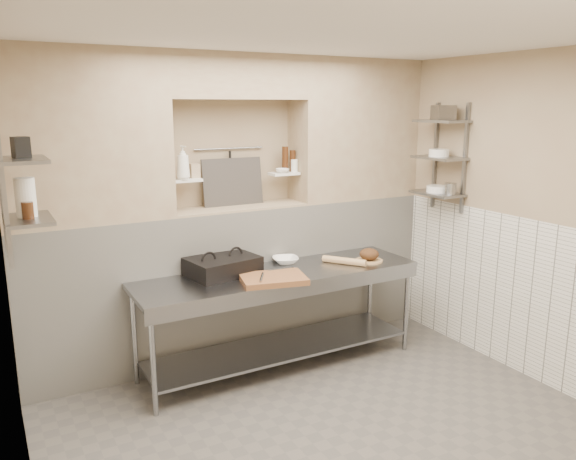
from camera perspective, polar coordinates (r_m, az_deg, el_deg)
floor at (r=4.40m, az=5.15°, el=-20.58°), size 4.00×3.90×0.10m
ceiling at (r=3.72m, az=6.08°, el=20.21°), size 4.00×3.90×0.10m
wall_left at (r=3.18m, az=-26.83°, el=-6.28°), size 0.10×3.90×2.80m
wall_right at (r=5.22m, az=24.48°, el=0.93°), size 0.10×3.90×2.80m
wall_back at (r=5.53m, az=-6.21°, el=2.60°), size 4.00×0.10×2.80m
backwall_lower at (r=5.47m, az=-5.01°, el=-5.03°), size 4.00×0.40×1.40m
alcove_sill at (r=5.30m, az=-5.16°, el=2.30°), size 1.30×0.40×0.02m
backwall_pillar_left at (r=4.85m, az=-19.98°, el=8.86°), size 1.35×0.40×1.40m
backwall_pillar_right at (r=5.88m, az=6.78°, el=10.05°), size 1.35×0.40×1.40m
backwall_header at (r=5.22m, az=-5.42°, el=15.25°), size 1.30×0.40×0.40m
wainscot_left at (r=3.45m, az=-24.59°, el=-17.25°), size 0.02×3.90×1.40m
wainscot_right at (r=5.35m, az=23.41°, el=-6.49°), size 0.02×3.90×1.40m
alcove_shelf_left at (r=5.08m, az=-10.41°, el=5.00°), size 0.28×0.16×0.02m
alcove_shelf_right at (r=5.48m, az=-0.41°, el=5.75°), size 0.28×0.16×0.02m
utensil_rail at (r=5.39m, az=-6.01°, el=8.24°), size 0.70×0.02×0.02m
hanging_steel at (r=5.39m, az=-5.89°, el=6.42°), size 0.02×0.02×0.30m
splash_panel at (r=5.36m, az=-5.64°, el=4.89°), size 0.60×0.08×0.45m
shelf_rail_left_a at (r=4.32m, az=-27.12°, el=3.85°), size 0.03×0.03×0.95m
shelf_rail_left_b at (r=3.92m, az=-26.88°, el=3.12°), size 0.03×0.03×0.95m
wall_shelf_left_lower at (r=4.16m, az=-24.88°, el=0.97°), size 0.30×0.50×0.02m
wall_shelf_left_upper at (r=4.10m, az=-25.40°, el=6.45°), size 0.30×0.50×0.03m
shelf_rail_right_a at (r=5.93m, az=14.72°, el=7.32°), size 0.03×0.03×1.05m
shelf_rail_right_b at (r=5.65m, az=17.52°, el=6.91°), size 0.03×0.03×1.05m
wall_shelf_right_lower at (r=5.73m, az=14.92°, el=3.61°), size 0.30×0.50×0.02m
wall_shelf_right_mid at (r=5.69m, az=15.12°, el=7.09°), size 0.30×0.50×0.02m
wall_shelf_right_upper at (r=5.67m, az=15.32°, el=10.61°), size 0.30×0.50×0.03m
prep_table at (r=5.07m, az=-0.81°, el=-7.12°), size 2.60×0.70×0.90m
panini_press at (r=4.93m, az=-6.65°, el=-3.66°), size 0.65×0.52×0.16m
cutting_board at (r=4.73m, az=-1.51°, el=-4.98°), size 0.61×0.49×0.05m
knife_blade at (r=4.93m, az=-0.72°, el=-3.97°), size 0.24×0.05×0.01m
tongs at (r=4.67m, az=-2.70°, el=-4.84°), size 0.14×0.21×0.02m
mixing_bowl at (r=5.27m, az=-0.26°, el=-3.08°), size 0.30×0.30×0.06m
rolling_pin at (r=5.26m, az=5.72°, el=-3.13°), size 0.30×0.37×0.06m
bread_board at (r=5.39m, az=8.23°, el=-3.09°), size 0.26×0.26×0.01m
bread_loaf at (r=5.38m, az=8.25°, el=-2.44°), size 0.18×0.18×0.11m
bottle_soap at (r=5.01m, az=-10.62°, el=6.73°), size 0.13×0.13×0.29m
jar_alcove at (r=5.14m, az=-9.48°, el=5.96°), size 0.08×0.08×0.12m
bowl_alcove at (r=5.43m, az=-0.57°, el=6.04°), size 0.17×0.17×0.04m
condiment_a at (r=5.53m, az=0.47°, el=7.04°), size 0.06×0.06×0.21m
condiment_b at (r=5.51m, az=-0.30°, el=7.21°), size 0.06×0.06×0.25m
condiment_c at (r=5.53m, az=0.64°, el=6.57°), size 0.07×0.07×0.12m
jug_left at (r=4.17m, az=-25.11°, el=3.02°), size 0.13×0.13×0.27m
jar_left at (r=4.10m, az=-24.93°, el=1.81°), size 0.08×0.08×0.11m
box_left_upper at (r=4.10m, az=-25.51°, el=7.59°), size 0.12×0.12×0.14m
bowl_right at (r=5.73m, az=14.91°, el=4.05°), size 0.21×0.21×0.06m
canister_right at (r=5.60m, az=16.17°, el=4.04°), size 0.11×0.11×0.11m
bowl_right_mid at (r=5.69m, az=15.09°, el=7.58°), size 0.19×0.19×0.07m
basket_right at (r=5.66m, az=15.50°, el=11.42°), size 0.24×0.27×0.14m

